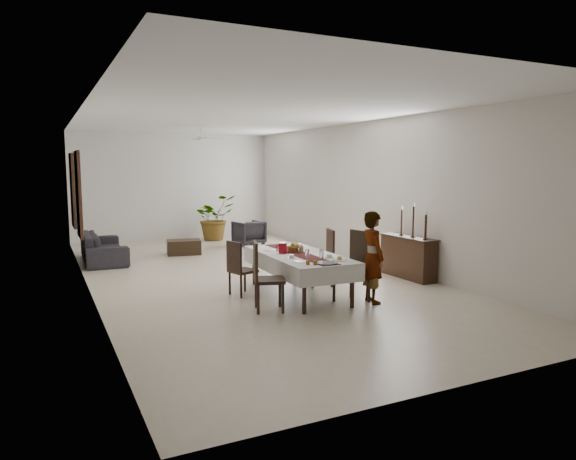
{
  "coord_description": "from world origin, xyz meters",
  "views": [
    {
      "loc": [
        -3.71,
        -9.64,
        2.16
      ],
      "look_at": [
        0.29,
        -1.38,
        1.05
      ],
      "focal_mm": 32.0,
      "sensor_mm": 36.0,
      "label": 1
    }
  ],
  "objects": [
    {
      "name": "floor",
      "position": [
        0.0,
        0.0,
        0.0
      ],
      "size": [
        6.0,
        12.0,
        0.0
      ],
      "primitive_type": "cube",
      "color": "beige",
      "rests_on": "ground"
    },
    {
      "name": "ceiling",
      "position": [
        0.0,
        0.0,
        3.2
      ],
      "size": [
        6.0,
        12.0,
        0.02
      ],
      "primitive_type": "cube",
      "color": "white",
      "rests_on": "wall_back"
    },
    {
      "name": "wall_back",
      "position": [
        0.0,
        6.0,
        1.6
      ],
      "size": [
        6.0,
        0.02,
        3.2
      ],
      "primitive_type": "cube",
      "color": "silver",
      "rests_on": "floor"
    },
    {
      "name": "wall_front",
      "position": [
        0.0,
        -6.0,
        1.6
      ],
      "size": [
        6.0,
        0.02,
        3.2
      ],
      "primitive_type": "cube",
      "color": "silver",
      "rests_on": "floor"
    },
    {
      "name": "wall_left",
      "position": [
        -3.0,
        0.0,
        1.6
      ],
      "size": [
        0.02,
        12.0,
        3.2
      ],
      "primitive_type": "cube",
      "color": "silver",
      "rests_on": "floor"
    },
    {
      "name": "wall_right",
      "position": [
        3.0,
        0.0,
        1.6
      ],
      "size": [
        0.02,
        12.0,
        3.2
      ],
      "primitive_type": "cube",
      "color": "silver",
      "rests_on": "floor"
    },
    {
      "name": "dining_table_top",
      "position": [
        0.2,
        -2.0,
        0.68
      ],
      "size": [
        1.01,
        2.28,
        0.05
      ],
      "primitive_type": "cube",
      "rotation": [
        0.0,
        0.0,
        -0.03
      ],
      "color": "black",
      "rests_on": "table_leg_fl"
    },
    {
      "name": "table_leg_fl",
      "position": [
        -0.25,
        -3.06,
        0.33
      ],
      "size": [
        0.07,
        0.07,
        0.66
      ],
      "primitive_type": "cylinder",
      "rotation": [
        0.0,
        0.0,
        -0.03
      ],
      "color": "black",
      "rests_on": "floor"
    },
    {
      "name": "table_leg_fr",
      "position": [
        0.58,
        -3.08,
        0.33
      ],
      "size": [
        0.07,
        0.07,
        0.66
      ],
      "primitive_type": "cylinder",
      "rotation": [
        0.0,
        0.0,
        -0.03
      ],
      "color": "black",
      "rests_on": "floor"
    },
    {
      "name": "table_leg_bl",
      "position": [
        -0.18,
        -0.91,
        0.33
      ],
      "size": [
        0.07,
        0.07,
        0.66
      ],
      "primitive_type": "cylinder",
      "rotation": [
        0.0,
        0.0,
        -0.03
      ],
      "color": "black",
      "rests_on": "floor"
    },
    {
      "name": "table_leg_br",
      "position": [
        0.65,
        -0.94,
        0.33
      ],
      "size": [
        0.07,
        0.07,
        0.66
      ],
      "primitive_type": "cylinder",
      "rotation": [
        0.0,
        0.0,
        -0.03
      ],
      "color": "black",
      "rests_on": "floor"
    },
    {
      "name": "tablecloth_top",
      "position": [
        0.2,
        -2.0,
        0.71
      ],
      "size": [
        1.19,
        2.46,
        0.01
      ],
      "primitive_type": "cube",
      "rotation": [
        0.0,
        0.0,
        -0.03
      ],
      "color": "white",
      "rests_on": "dining_table_top"
    },
    {
      "name": "tablecloth_drape_left",
      "position": [
        -0.35,
        -1.98,
        0.57
      ],
      "size": [
        0.09,
        2.42,
        0.28
      ],
      "primitive_type": "cube",
      "rotation": [
        0.0,
        0.0,
        -0.03
      ],
      "color": "silver",
      "rests_on": "dining_table_top"
    },
    {
      "name": "tablecloth_drape_right",
      "position": [
        0.75,
        -2.02,
        0.57
      ],
      "size": [
        0.09,
        2.42,
        0.28
      ],
      "primitive_type": "cube",
      "rotation": [
        0.0,
        0.0,
        -0.03
      ],
      "color": "silver",
      "rests_on": "dining_table_top"
    },
    {
      "name": "tablecloth_drape_near",
      "position": [
        0.16,
        -3.21,
        0.57
      ],
      "size": [
        1.11,
        0.05,
        0.28
      ],
      "primitive_type": "cube",
      "rotation": [
        0.0,
        0.0,
        -0.03
      ],
      "color": "silver",
      "rests_on": "dining_table_top"
    },
    {
      "name": "tablecloth_drape_far",
      "position": [
        0.24,
        -0.79,
        0.57
      ],
      "size": [
        1.11,
        0.05,
        0.28
      ],
      "primitive_type": "cube",
      "rotation": [
        0.0,
        0.0,
        -0.03
      ],
      "color": "silver",
      "rests_on": "dining_table_top"
    },
    {
      "name": "table_runner",
      "position": [
        0.2,
        -2.0,
        0.72
      ],
      "size": [
        0.4,
        2.36,
        0.0
      ],
      "primitive_type": "cube",
      "rotation": [
        0.0,
        0.0,
        -0.03
      ],
      "color": "#571A18",
      "rests_on": "tablecloth_top"
    },
    {
      "name": "red_pitcher",
      "position": [
        -0.03,
        -1.85,
        0.81
      ],
      "size": [
        0.15,
        0.15,
        0.19
      ],
      "primitive_type": "cylinder",
      "rotation": [
        0.0,
        0.0,
        -0.03
      ],
      "color": "maroon",
      "rests_on": "tablecloth_top"
    },
    {
      "name": "pitcher_handle",
      "position": [
        -0.11,
        -1.85,
        0.81
      ],
      "size": [
        0.11,
        0.02,
        0.11
      ],
      "primitive_type": "torus",
      "rotation": [
        1.57,
        0.0,
        -0.03
      ],
      "color": "maroon",
      "rests_on": "red_pitcher"
    },
    {
      "name": "wine_glass_near",
      "position": [
        0.29,
        -2.61,
        0.8
      ],
      "size": [
        0.07,
        0.07,
        0.16
      ],
      "primitive_type": "cylinder",
      "color": "silver",
      "rests_on": "tablecloth_top"
    },
    {
      "name": "wine_glass_mid",
      "position": [
        0.09,
        -2.51,
        0.8
      ],
      "size": [
        0.07,
        0.07,
        0.16
      ],
      "primitive_type": "cylinder",
      "color": "white",
      "rests_on": "tablecloth_top"
    },
    {
      "name": "wine_glass_far",
      "position": [
        0.25,
        -1.95,
        0.8
      ],
      "size": [
        0.07,
        0.07,
        0.16
      ],
      "primitive_type": "cylinder",
      "color": "white",
      "rests_on": "tablecloth_top"
    },
    {
      "name": "teacup_right",
      "position": [
        0.46,
        -2.57,
        0.74
      ],
      "size": [
        0.08,
        0.08,
        0.06
      ],
      "primitive_type": "cylinder",
      "color": "silver",
      "rests_on": "saucer_right"
    },
    {
      "name": "saucer_right",
      "position": [
        0.46,
        -2.57,
        0.72
      ],
      "size": [
        0.14,
        0.14,
        0.01
      ],
      "primitive_type": "cylinder",
      "color": "silver",
      "rests_on": "tablecloth_top"
    },
    {
      "name": "teacup_left",
      "position": [
        -0.09,
        -2.32,
        0.74
      ],
      "size": [
        0.08,
        0.08,
        0.06
      ],
      "primitive_type": "cylinder",
      "color": "silver",
      "rests_on": "saucer_left"
    },
    {
      "name": "saucer_left",
      "position": [
        -0.09,
        -2.32,
        0.72
      ],
      "size": [
        0.14,
        0.14,
        0.01
      ],
      "primitive_type": "cylinder",
      "color": "silver",
      "rests_on": "tablecloth_top"
    },
    {
      "name": "plate_near_right",
      "position": [
        0.48,
        -2.85,
        0.72
      ],
      "size": [
        0.23,
        0.23,
        0.01
      ],
      "primitive_type": "cylinder",
      "color": "white",
      "rests_on": "tablecloth_top"
    },
    {
      "name": "bread_near_right",
      "position": [
        0.48,
        -2.85,
        0.75
      ],
      "size": [
        0.08,
        0.08,
        0.08
      ],
      "primitive_type": "sphere",
      "color": "tan",
      "rests_on": "plate_near_right"
    },
    {
      "name": "plate_near_left",
      "position": [
        -0.11,
        -2.69,
        0.72
      ],
      "size": [
        0.23,
        0.23,
        0.01
      ],
      "primitive_type": "cylinder",
      "color": "white",
      "rests_on": "tablecloth_top"
    },
    {
      "name": "plate_far_left",
      "position": [
        -0.09,
        -1.47,
        0.72
      ],
      "size": [
        0.23,
        0.23,
        0.01
      ],
      "primitive_type": "cylinder",
      "color": "white",
      "rests_on": "tablecloth_top"
    },
    {
      "name": "serving_tray",
      "position": [
        0.17,
        -2.98,
        0.72
      ],
      "size": [
        0.34,
        0.34,
        0.02
      ],
      "primitive_type": "cylinder",
      "color": "#444449",
      "rests_on": "tablecloth_top"
    },
    {
      "name": "jam_jar_a",
      "position": [
        -0.04,
        -3.01,
        0.75
      ],
      "size": [
        0.06,
        0.06,
        0.07
      ],
      "primitive_type": "cylinder",
      "color": "brown",
      "rests_on": "tablecloth_top"
    },
    {
      "name": "jam_jar_b",
      "position": [
        -0.13,
        -2.95,
        0.75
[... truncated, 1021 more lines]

